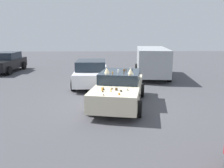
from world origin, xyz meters
name	(u,v)px	position (x,y,z in m)	size (l,w,h in m)	color
ground_plane	(119,104)	(0.00, 0.00, 0.00)	(60.00, 60.00, 0.00)	#47474C
art_car_decorated	(119,88)	(0.07, -0.01, 0.71)	(4.76, 2.67, 1.62)	beige
parked_van_near_right	(152,61)	(6.38, -2.68, 1.13)	(5.44, 2.68, 2.00)	#9EA3A8
parked_sedan_near_left	(91,73)	(3.75, 1.37, 0.74)	(4.19, 2.03, 1.49)	white
parked_sedan_behind_right	(6,62)	(8.94, 8.35, 0.76)	(4.56, 2.12, 1.53)	black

